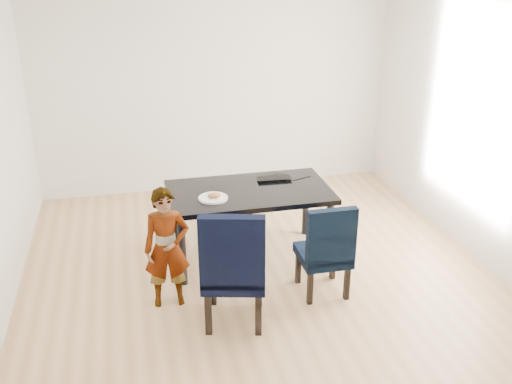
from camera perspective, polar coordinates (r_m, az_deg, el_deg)
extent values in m
cube|color=tan|center=(5.54, 0.48, -8.96)|extent=(4.50, 5.00, 0.01)
cube|color=white|center=(7.33, -4.19, 10.53)|extent=(4.50, 0.01, 2.70)
cube|color=silver|center=(2.82, 12.89, -11.67)|extent=(4.50, 0.01, 2.70)
cube|color=silver|center=(5.89, 22.49, 5.70)|extent=(0.01, 5.00, 2.70)
cube|color=black|center=(5.78, -0.68, -3.20)|extent=(1.60, 0.90, 0.75)
cube|color=black|center=(4.75, -2.20, -7.19)|extent=(0.63, 0.65, 1.08)
cube|color=black|center=(5.21, 6.75, -5.49)|extent=(0.44, 0.46, 0.91)
imported|color=orange|center=(5.02, -8.90, -5.57)|extent=(0.41, 0.27, 1.10)
cylinder|color=silver|center=(5.43, -4.31, -0.61)|extent=(0.36, 0.36, 0.02)
ellipsoid|color=#A7683B|center=(5.41, -4.18, -0.30)|extent=(0.14, 0.07, 0.05)
imported|color=black|center=(5.91, 1.75, 1.52)|extent=(0.36, 0.24, 0.03)
torus|color=black|center=(5.84, 2.84, 1.12)|extent=(0.20, 0.20, 0.01)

